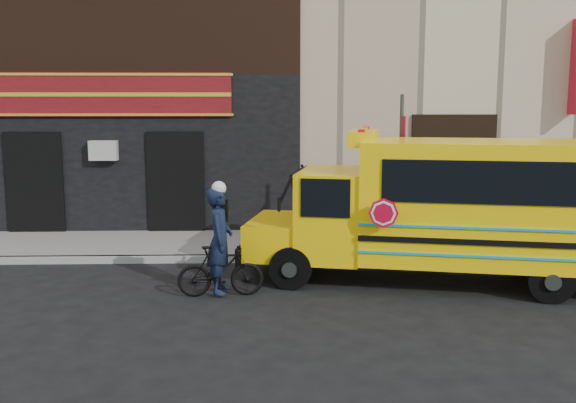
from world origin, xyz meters
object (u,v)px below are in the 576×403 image
Objects in this scene: school_bus at (446,206)px; cyclist at (220,243)px; sign_pole at (401,172)px; bicycle at (221,271)px.

school_bus is 3.75× the size of cyclist.
school_bus is at bearing -78.32° from cyclist.
school_bus is 1.73m from sign_pole.
sign_pole is at bearing -56.05° from cyclist.
school_bus is 1.98× the size of sign_pole.
sign_pole reaches higher than school_bus.
school_bus is 4.35m from cyclist.
sign_pole is 4.62m from bicycle.
cyclist reaches higher than bicycle.
bicycle is (-4.24, -0.76, -1.05)m from school_bus.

